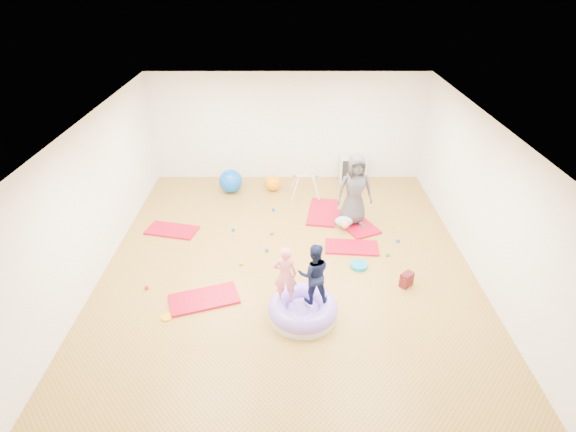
{
  "coord_description": "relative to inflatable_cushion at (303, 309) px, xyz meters",
  "views": [
    {
      "loc": [
        -0.01,
        -7.11,
        5.15
      ],
      "look_at": [
        0.0,
        0.3,
        0.9
      ],
      "focal_mm": 28.0,
      "sensor_mm": 36.0,
      "label": 1
    }
  ],
  "objects": [
    {
      "name": "infant",
      "position": [
        0.99,
        2.78,
        0.03
      ],
      "size": [
        0.4,
        0.4,
        0.23
      ],
      "color": "#94CCE2",
      "rests_on": "gym_mat_rear_right"
    },
    {
      "name": "child_navy",
      "position": [
        0.16,
        0.07,
        0.73
      ],
      "size": [
        0.54,
        0.43,
        1.07
      ],
      "primitive_type": "imported",
      "rotation": [
        0.0,
        0.0,
        3.2
      ],
      "color": "#10183D",
      "rests_on": "inflatable_cushion"
    },
    {
      "name": "gym_mat_rear_right",
      "position": [
        1.24,
        2.99,
        -0.12
      ],
      "size": [
        1.09,
        1.4,
        0.05
      ],
      "primitive_type": "cube",
      "rotation": [
        0.0,
        0.0,
        2.01
      ],
      "color": "red",
      "rests_on": "ground"
    },
    {
      "name": "ball_pit_balls",
      "position": [
        -0.06,
        2.27,
        -0.1
      ],
      "size": [
        4.92,
        2.96,
        0.08
      ],
      "color": "#198F3D",
      "rests_on": "ground"
    },
    {
      "name": "balance_disc",
      "position": [
        1.12,
        1.36,
        -0.1
      ],
      "size": [
        0.33,
        0.33,
        0.07
      ],
      "primitive_type": "cylinder",
      "color": "#0C80AB",
      "rests_on": "ground"
    },
    {
      "name": "infant_play_gym",
      "position": [
        0.19,
        4.37,
        0.23
      ],
      "size": [
        0.72,
        0.68,
        0.55
      ],
      "rotation": [
        0.0,
        0.0,
        -0.16
      ],
      "color": "silver",
      "rests_on": "ground"
    },
    {
      "name": "gym_mat_center_back",
      "position": [
        0.57,
        3.47,
        -0.11
      ],
      "size": [
        0.84,
        1.36,
        0.05
      ],
      "primitive_type": "cube",
      "rotation": [
        0.0,
        0.0,
        1.41
      ],
      "color": "red",
      "rests_on": "ground"
    },
    {
      "name": "gym_mat_front_left",
      "position": [
        -1.71,
        0.4,
        -0.12
      ],
      "size": [
        1.3,
        0.93,
        0.05
      ],
      "primitive_type": "cube",
      "rotation": [
        0.0,
        0.0,
        0.33
      ],
      "color": "red",
      "rests_on": "ground"
    },
    {
      "name": "child_pink",
      "position": [
        -0.29,
        0.07,
        0.71
      ],
      "size": [
        0.38,
        0.25,
        1.03
      ],
      "primitive_type": "imported",
      "rotation": [
        0.0,
        0.0,
        3.14
      ],
      "color": "pink",
      "rests_on": "inflatable_cushion"
    },
    {
      "name": "adult_caregiver",
      "position": [
        1.2,
        3.0,
        0.7
      ],
      "size": [
        0.82,
        0.59,
        1.58
      ],
      "primitive_type": "imported",
      "rotation": [
        0.0,
        0.0,
        0.12
      ],
      "color": "#414246",
      "rests_on": "gym_mat_rear_right"
    },
    {
      "name": "inflatable_cushion",
      "position": [
        0.0,
        0.0,
        0.0
      ],
      "size": [
        1.15,
        1.15,
        0.36
      ],
      "rotation": [
        0.0,
        0.0,
        0.14
      ],
      "color": "silver",
      "rests_on": "ground"
    },
    {
      "name": "room",
      "position": [
        -0.24,
        1.47,
        1.26
      ],
      "size": [
        7.01,
        8.01,
        2.81
      ],
      "color": "#B18238",
      "rests_on": "ground"
    },
    {
      "name": "exercise_ball_blue",
      "position": [
        -1.68,
        4.59,
        0.16
      ],
      "size": [
        0.59,
        0.59,
        0.59
      ],
      "primitive_type": "sphere",
      "color": "blue",
      "rests_on": "ground"
    },
    {
      "name": "gym_mat_mid_left",
      "position": [
        -2.77,
        2.68,
        -0.12
      ],
      "size": [
        1.18,
        0.78,
        0.05
      ],
      "primitive_type": "cube",
      "rotation": [
        0.0,
        0.0,
        -0.23
      ],
      "color": "red",
      "rests_on": "ground"
    },
    {
      "name": "backpack",
      "position": [
        1.89,
        0.79,
        -0.0
      ],
      "size": [
        0.28,
        0.27,
        0.28
      ],
      "primitive_type": "cube",
      "rotation": [
        0.0,
        0.0,
        0.72
      ],
      "color": "maroon",
      "rests_on": "ground"
    },
    {
      "name": "exercise_ball_orange",
      "position": [
        -0.62,
        4.67,
        0.06
      ],
      "size": [
        0.41,
        0.41,
        0.41
      ],
      "primitive_type": "sphere",
      "color": "#FF8D00",
      "rests_on": "ground"
    },
    {
      "name": "cube_shelf",
      "position": [
        1.47,
        5.26,
        0.19
      ],
      "size": [
        0.67,
        0.33,
        0.67
      ],
      "color": "silver",
      "rests_on": "ground"
    },
    {
      "name": "gym_mat_right",
      "position": [
        1.06,
        2.01,
        -0.12
      ],
      "size": [
        1.12,
        0.63,
        0.04
      ],
      "primitive_type": "cube",
      "rotation": [
        0.0,
        0.0,
        -0.09
      ],
      "color": "red",
      "rests_on": "ground"
    },
    {
      "name": "yellow_toy",
      "position": [
        -2.25,
        -0.04,
        -0.13
      ],
      "size": [
        0.19,
        0.19,
        0.03
      ],
      "primitive_type": "cylinder",
      "color": "#FFA412",
      "rests_on": "ground"
    }
  ]
}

